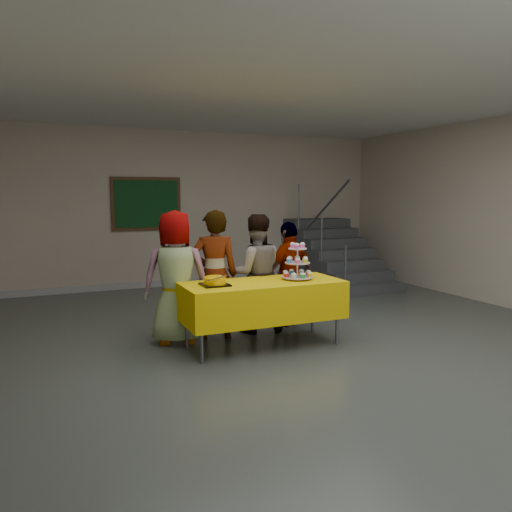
{
  "coord_description": "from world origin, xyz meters",
  "views": [
    {
      "loc": [
        -2.73,
        -4.49,
        1.79
      ],
      "look_at": [
        -0.36,
        0.93,
        1.05
      ],
      "focal_mm": 35.0,
      "sensor_mm": 36.0,
      "label": 1
    }
  ],
  "objects_px": {
    "schoolchild_d": "(290,274)",
    "noticeboard": "(147,204)",
    "schoolchild_a": "(176,277)",
    "staircase": "(330,258)",
    "schoolchild_b": "(214,275)",
    "bake_table": "(263,300)",
    "bear_cake": "(215,280)",
    "schoolchild_c": "(255,274)",
    "cupcake_stand": "(297,266)"
  },
  "relations": [
    {
      "from": "cupcake_stand",
      "to": "schoolchild_d",
      "type": "xyz_separation_m",
      "value": [
        0.29,
        0.75,
        -0.23
      ]
    },
    {
      "from": "cupcake_stand",
      "to": "schoolchild_b",
      "type": "xyz_separation_m",
      "value": [
        -0.85,
        0.57,
        -0.14
      ]
    },
    {
      "from": "bear_cake",
      "to": "staircase",
      "type": "xyz_separation_m",
      "value": [
        3.65,
        3.4,
        -0.34
      ]
    },
    {
      "from": "bear_cake",
      "to": "bake_table",
      "type": "bearing_deg",
      "value": -0.36
    },
    {
      "from": "schoolchild_c",
      "to": "noticeboard",
      "type": "bearing_deg",
      "value": -68.73
    },
    {
      "from": "schoolchild_c",
      "to": "cupcake_stand",
      "type": "bearing_deg",
      "value": 124.74
    },
    {
      "from": "bake_table",
      "to": "staircase",
      "type": "bearing_deg",
      "value": 48.05
    },
    {
      "from": "schoolchild_d",
      "to": "cupcake_stand",
      "type": "bearing_deg",
      "value": 48.11
    },
    {
      "from": "schoolchild_c",
      "to": "schoolchild_d",
      "type": "relative_size",
      "value": 1.08
    },
    {
      "from": "schoolchild_a",
      "to": "noticeboard",
      "type": "height_order",
      "value": "noticeboard"
    },
    {
      "from": "schoolchild_a",
      "to": "schoolchild_d",
      "type": "height_order",
      "value": "schoolchild_a"
    },
    {
      "from": "bake_table",
      "to": "staircase",
      "type": "xyz_separation_m",
      "value": [
        3.06,
        3.4,
        -0.07
      ]
    },
    {
      "from": "schoolchild_b",
      "to": "noticeboard",
      "type": "distance_m",
      "value": 3.76
    },
    {
      "from": "schoolchild_a",
      "to": "staircase",
      "type": "bearing_deg",
      "value": -129.52
    },
    {
      "from": "schoolchild_d",
      "to": "noticeboard",
      "type": "relative_size",
      "value": 1.09
    },
    {
      "from": "schoolchild_a",
      "to": "noticeboard",
      "type": "distance_m",
      "value": 3.81
    },
    {
      "from": "staircase",
      "to": "bear_cake",
      "type": "bearing_deg",
      "value": -137.02
    },
    {
      "from": "bake_table",
      "to": "schoolchild_d",
      "type": "height_order",
      "value": "schoolchild_d"
    },
    {
      "from": "cupcake_stand",
      "to": "noticeboard",
      "type": "height_order",
      "value": "noticeboard"
    },
    {
      "from": "cupcake_stand",
      "to": "schoolchild_a",
      "type": "distance_m",
      "value": 1.46
    },
    {
      "from": "bear_cake",
      "to": "schoolchild_d",
      "type": "xyz_separation_m",
      "value": [
        1.33,
        0.74,
        -0.12
      ]
    },
    {
      "from": "schoolchild_c",
      "to": "staircase",
      "type": "distance_m",
      "value": 4.02
    },
    {
      "from": "bake_table",
      "to": "noticeboard",
      "type": "height_order",
      "value": "noticeboard"
    },
    {
      "from": "bear_cake",
      "to": "schoolchild_b",
      "type": "distance_m",
      "value": 0.59
    },
    {
      "from": "schoolchild_a",
      "to": "schoolchild_c",
      "type": "distance_m",
      "value": 1.07
    },
    {
      "from": "schoolchild_d",
      "to": "noticeboard",
      "type": "bearing_deg",
      "value": -91.54
    },
    {
      "from": "schoolchild_a",
      "to": "staircase",
      "type": "relative_size",
      "value": 0.67
    },
    {
      "from": "cupcake_stand",
      "to": "schoolchild_a",
      "type": "xyz_separation_m",
      "value": [
        -1.34,
        0.54,
        -0.13
      ]
    },
    {
      "from": "schoolchild_d",
      "to": "staircase",
      "type": "height_order",
      "value": "staircase"
    },
    {
      "from": "staircase",
      "to": "schoolchild_b",
      "type": "bearing_deg",
      "value": -140.65
    },
    {
      "from": "bake_table",
      "to": "schoolchild_a",
      "type": "distance_m",
      "value": 1.07
    },
    {
      "from": "cupcake_stand",
      "to": "schoolchild_b",
      "type": "distance_m",
      "value": 1.04
    },
    {
      "from": "bake_table",
      "to": "schoolchild_a",
      "type": "relative_size",
      "value": 1.18
    },
    {
      "from": "schoolchild_b",
      "to": "schoolchild_d",
      "type": "xyz_separation_m",
      "value": [
        1.14,
        0.18,
        -0.09
      ]
    },
    {
      "from": "bear_cake",
      "to": "schoolchild_a",
      "type": "xyz_separation_m",
      "value": [
        -0.31,
        0.53,
        -0.03
      ]
    },
    {
      "from": "cupcake_stand",
      "to": "schoolchild_b",
      "type": "height_order",
      "value": "schoolchild_b"
    },
    {
      "from": "cupcake_stand",
      "to": "noticeboard",
      "type": "xyz_separation_m",
      "value": [
        -0.93,
        4.25,
        0.67
      ]
    },
    {
      "from": "bake_table",
      "to": "schoolchild_b",
      "type": "bearing_deg",
      "value": 125.47
    },
    {
      "from": "schoolchild_b",
      "to": "bake_table",
      "type": "bearing_deg",
      "value": 139.31
    },
    {
      "from": "bear_cake",
      "to": "staircase",
      "type": "bearing_deg",
      "value": 42.98
    },
    {
      "from": "cupcake_stand",
      "to": "schoolchild_c",
      "type": "bearing_deg",
      "value": 113.73
    },
    {
      "from": "schoolchild_c",
      "to": "staircase",
      "type": "xyz_separation_m",
      "value": [
        2.88,
        2.79,
        -0.28
      ]
    },
    {
      "from": "bake_table",
      "to": "staircase",
      "type": "relative_size",
      "value": 0.78
    },
    {
      "from": "cupcake_stand",
      "to": "bake_table",
      "type": "bearing_deg",
      "value": 178.91
    },
    {
      "from": "cupcake_stand",
      "to": "bear_cake",
      "type": "bearing_deg",
      "value": 179.33
    },
    {
      "from": "schoolchild_d",
      "to": "noticeboard",
      "type": "height_order",
      "value": "noticeboard"
    },
    {
      "from": "schoolchild_a",
      "to": "schoolchild_d",
      "type": "bearing_deg",
      "value": -158.26
    },
    {
      "from": "schoolchild_b",
      "to": "staircase",
      "type": "relative_size",
      "value": 0.66
    },
    {
      "from": "bake_table",
      "to": "noticeboard",
      "type": "xyz_separation_m",
      "value": [
        -0.48,
        4.24,
        1.04
      ]
    },
    {
      "from": "bake_table",
      "to": "bear_cake",
      "type": "distance_m",
      "value": 0.65
    }
  ]
}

